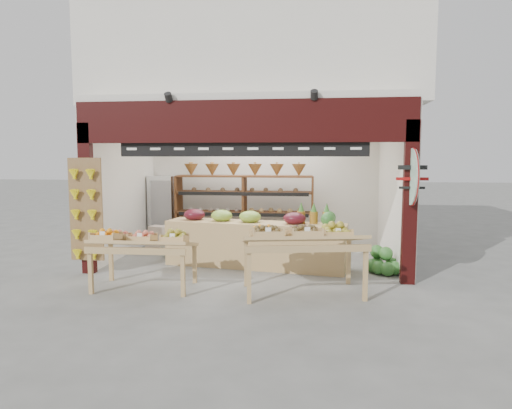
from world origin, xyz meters
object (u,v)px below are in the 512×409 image
Objects in this scene: back_shelving at (244,195)px; refrigerator at (166,210)px; display_table_left at (139,241)px; display_table_right at (298,236)px; mid_counter at (254,242)px; cardboard_stack at (168,244)px; watermelon_pile at (383,263)px.

back_shelving is 2.02m from refrigerator.
refrigerator is (-1.95, 0.33, -0.40)m from back_shelving.
display_table_right reaches higher than display_table_left.
mid_counter is 2.20× the size of display_table_left.
cardboard_stack is (0.43, -1.22, -0.59)m from refrigerator.
back_shelving is 3.58m from display_table_right.
mid_counter is 5.52× the size of watermelon_pile.
back_shelving reaches higher than mid_counter.
cardboard_stack is 3.79m from display_table_right.
refrigerator is at bearing 102.02° from display_table_left.
display_table_left is at bearing -109.42° from back_shelving.
mid_counter is at bearing 175.65° from watermelon_pile.
mid_counter is (2.41, -2.09, -0.35)m from refrigerator.
cardboard_stack is 1.63× the size of watermelon_pile.
mid_counter is at bearing -30.56° from refrigerator.
back_shelving reaches higher than refrigerator.
display_table_right is at bearing -37.66° from refrigerator.
watermelon_pile is at bearing 43.06° from display_table_right.
display_table_right is at bearing 0.32° from display_table_left.
mid_counter reaches higher than cardboard_stack.
mid_counter is at bearing -23.68° from cardboard_stack.
back_shelving reaches higher than display_table_left.
cardboard_stack is (-1.52, -0.89, -0.99)m from back_shelving.
refrigerator is 0.47× the size of mid_counter.
display_table_right is 2.13m from watermelon_pile.
watermelon_pile is (2.80, -1.93, -1.03)m from back_shelving.
mid_counter reaches higher than watermelon_pile.
mid_counter is (1.98, -0.87, 0.24)m from cardboard_stack.
refrigerator is at bearing 139.10° from mid_counter.
display_table_right reaches higher than mid_counter.
mid_counter is 1.83m from display_table_right.
refrigerator is at bearing 170.40° from back_shelving.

